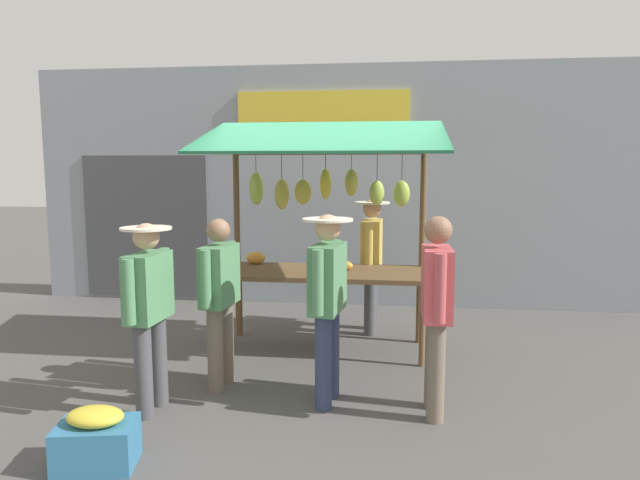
{
  "coord_description": "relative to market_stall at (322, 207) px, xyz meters",
  "views": [
    {
      "loc": [
        -0.73,
        6.01,
        2.0
      ],
      "look_at": [
        0.0,
        0.3,
        1.25
      ],
      "focal_mm": 32.09,
      "sensor_mm": 36.0,
      "label": 1
    }
  ],
  "objects": [
    {
      "name": "shopper_in_grey_tee",
      "position": [
        -1.11,
        1.57,
        -0.63
      ],
      "size": [
        0.22,
        0.69,
        1.61
      ],
      "rotation": [
        0.0,
        0.0,
        -1.57
      ],
      "color": "#726656",
      "rests_on": "ground"
    },
    {
      "name": "ground_plane",
      "position": [
        -0.03,
        0.06,
        -1.56
      ],
      "size": [
        40.0,
        40.0,
        0.0
      ],
      "primitive_type": "plane",
      "color": "#514F4C"
    },
    {
      "name": "shopper_with_ponytail",
      "position": [
        0.77,
        1.22,
        -0.69
      ],
      "size": [
        0.26,
        0.67,
        1.54
      ],
      "rotation": [
        0.0,
        0.0,
        -1.67
      ],
      "color": "#726656",
      "rests_on": "ground"
    },
    {
      "name": "market_stall",
      "position": [
        0.0,
        0.0,
        0.0
      ],
      "size": [
        2.5,
        1.46,
        2.5
      ],
      "color": "brown",
      "rests_on": "ground"
    },
    {
      "name": "produce_crate_near",
      "position": [
        1.18,
        2.69,
        -1.38
      ],
      "size": [
        0.57,
        0.45,
        0.41
      ],
      "color": "teal",
      "rests_on": "ground"
    },
    {
      "name": "shopper_with_shopping_bag",
      "position": [
        1.17,
        1.8,
        -0.66
      ],
      "size": [
        0.4,
        0.67,
        1.55
      ],
      "rotation": [
        0.0,
        0.0,
        -1.65
      ],
      "color": "#4C4C51",
      "rests_on": "ground"
    },
    {
      "name": "vendor_with_sunhat",
      "position": [
        -0.51,
        -0.69,
        -0.62
      ],
      "size": [
        0.42,
        0.69,
        1.61
      ],
      "rotation": [
        0.0,
        0.0,
        1.52
      ],
      "color": "#4C4C51",
      "rests_on": "ground"
    },
    {
      "name": "shopper_in_striped_shirt",
      "position": [
        -0.23,
        1.46,
        -0.62
      ],
      "size": [
        0.42,
        0.68,
        1.61
      ],
      "rotation": [
        0.0,
        0.0,
        -1.71
      ],
      "color": "navy",
      "rests_on": "ground"
    },
    {
      "name": "street_backdrop",
      "position": [
        0.03,
        -2.13,
        0.13
      ],
      "size": [
        9.0,
        0.3,
        3.4
      ],
      "color": "#8C939E",
      "rests_on": "ground"
    }
  ]
}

